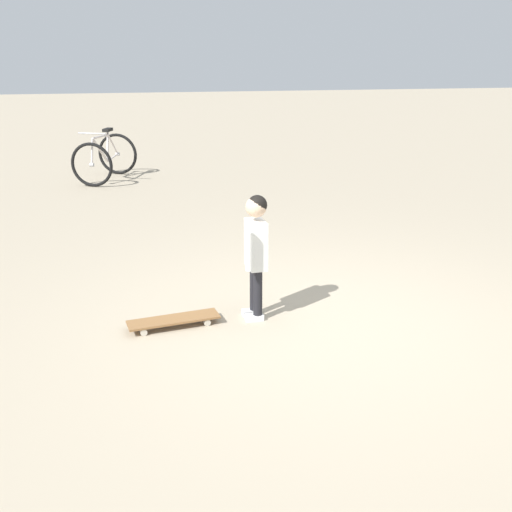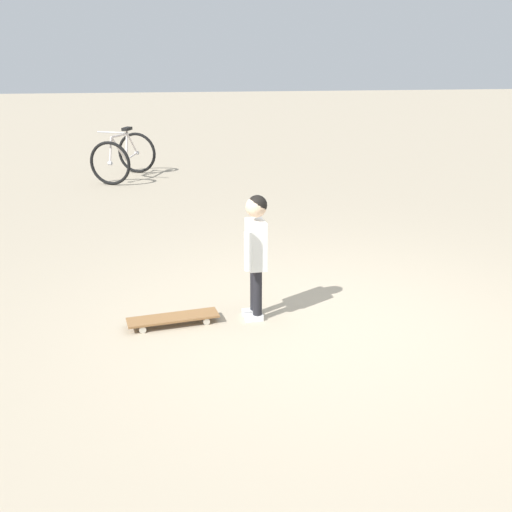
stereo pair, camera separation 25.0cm
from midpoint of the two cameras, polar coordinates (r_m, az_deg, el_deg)
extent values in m
plane|color=tan|center=(5.17, 8.28, -6.53)|extent=(50.00, 50.00, 0.00)
cylinder|color=black|center=(5.15, 1.53, -3.47)|extent=(0.08, 0.08, 0.42)
cube|color=white|center=(5.23, 1.18, -5.67)|extent=(0.16, 0.09, 0.05)
cylinder|color=black|center=(5.25, 1.24, -3.02)|extent=(0.08, 0.08, 0.42)
cube|color=white|center=(5.33, 0.91, -5.18)|extent=(0.16, 0.09, 0.05)
cube|color=white|center=(5.06, 1.42, 1.06)|extent=(0.16, 0.25, 0.40)
cylinder|color=white|center=(4.90, 0.71, 0.43)|extent=(0.06, 0.06, 0.32)
cylinder|color=white|center=(5.22, 1.65, 1.62)|extent=(0.06, 0.06, 0.32)
sphere|color=beige|center=(4.97, 1.45, 4.51)|extent=(0.17, 0.17, 0.17)
sphere|color=black|center=(4.97, 1.56, 4.68)|extent=(0.16, 0.16, 0.16)
cube|color=olive|center=(5.16, -6.23, -5.65)|extent=(0.77, 0.32, 0.02)
cube|color=#B7B7BC|center=(5.13, -9.11, -6.12)|extent=(0.05, 0.11, 0.02)
cube|color=#B7B7BC|center=(5.22, -3.39, -5.46)|extent=(0.05, 0.11, 0.02)
cylinder|color=beige|center=(5.08, -8.97, -6.70)|extent=(0.06, 0.04, 0.06)
cylinder|color=beige|center=(5.21, -9.22, -6.01)|extent=(0.06, 0.04, 0.06)
cylinder|color=beige|center=(5.16, -3.19, -6.02)|extent=(0.06, 0.04, 0.06)
cylinder|color=beige|center=(5.30, -3.59, -5.36)|extent=(0.06, 0.04, 0.06)
torus|color=black|center=(10.35, -12.56, 8.30)|extent=(0.68, 0.30, 0.71)
torus|color=black|center=(11.25, -10.24, 9.29)|extent=(0.68, 0.30, 0.71)
cylinder|color=#B7B7BC|center=(10.35, -12.56, 8.30)|extent=(0.08, 0.08, 0.06)
cylinder|color=#B7B7BC|center=(11.25, -10.24, 9.29)|extent=(0.08, 0.08, 0.06)
cylinder|color=silver|center=(10.62, -11.79, 9.58)|extent=(0.23, 0.50, 0.48)
cylinder|color=silver|center=(10.64, -11.75, 10.77)|extent=(0.25, 0.56, 0.06)
cylinder|color=silver|center=(10.89, -11.12, 9.90)|extent=(0.09, 0.14, 0.48)
cylinder|color=silver|center=(11.07, -10.69, 8.97)|extent=(0.18, 0.41, 0.08)
cylinder|color=silver|center=(11.08, -10.65, 10.11)|extent=(0.15, 0.34, 0.40)
cylinder|color=silver|center=(10.36, -12.51, 9.43)|extent=(0.08, 0.13, 0.41)
cube|color=black|center=(10.89, -11.10, 11.37)|extent=(0.17, 0.24, 0.05)
cylinder|color=#B7B7BC|center=(10.36, -12.50, 11.01)|extent=(0.44, 0.19, 0.02)
camera|label=1|loc=(0.13, -88.59, 0.49)|focal=43.63mm
camera|label=2|loc=(0.13, 91.41, -0.49)|focal=43.63mm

